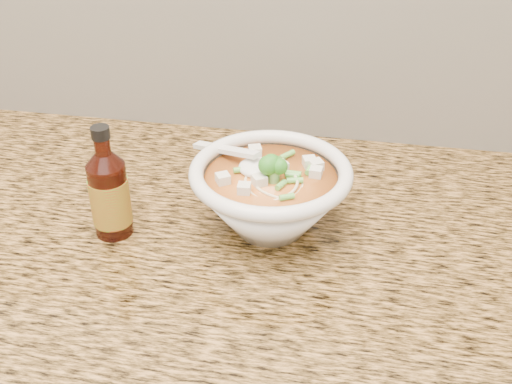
# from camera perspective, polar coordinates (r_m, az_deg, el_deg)

# --- Properties ---
(counter_slab) EXTENTS (4.00, 0.68, 0.04)m
(counter_slab) POSITION_cam_1_polar(r_m,az_deg,el_deg) (0.93, -10.29, -3.72)
(counter_slab) COLOR #A8763D
(counter_slab) RESTS_ON cabinet
(soup_bowl) EXTENTS (0.23, 0.22, 0.12)m
(soup_bowl) POSITION_cam_1_polar(r_m,az_deg,el_deg) (0.87, 1.28, -0.41)
(soup_bowl) COLOR white
(soup_bowl) RESTS_ON counter_slab
(hot_sauce_bottle) EXTENTS (0.07, 0.07, 0.16)m
(hot_sauce_bottle) POSITION_cam_1_polar(r_m,az_deg,el_deg) (0.88, -12.89, -0.23)
(hot_sauce_bottle) COLOR #3F1008
(hot_sauce_bottle) RESTS_ON counter_slab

